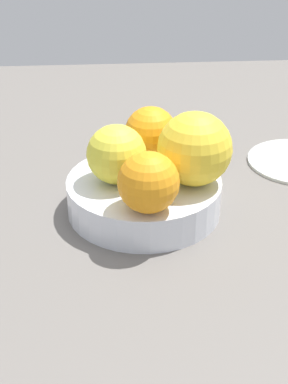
% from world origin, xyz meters
% --- Properties ---
extents(ground_plane, '(1.10, 1.10, 0.02)m').
position_xyz_m(ground_plane, '(0.00, 0.00, -0.01)').
color(ground_plane, '#66605B').
extents(fruit_bowl, '(0.17, 0.17, 0.04)m').
position_xyz_m(fruit_bowl, '(0.00, 0.00, 0.02)').
color(fruit_bowl, silver).
rests_on(fruit_bowl, ground_plane).
extents(orange_in_bowl_0, '(0.07, 0.07, 0.07)m').
position_xyz_m(orange_in_bowl_0, '(0.03, 0.00, 0.07)').
color(orange_in_bowl_0, yellow).
rests_on(orange_in_bowl_0, fruit_bowl).
extents(orange_in_bowl_1, '(0.08, 0.08, 0.08)m').
position_xyz_m(orange_in_bowl_1, '(-0.05, 0.01, 0.08)').
color(orange_in_bowl_1, yellow).
rests_on(orange_in_bowl_1, fruit_bowl).
extents(orange_in_bowl_2, '(0.06, 0.06, 0.06)m').
position_xyz_m(orange_in_bowl_2, '(-0.01, -0.06, 0.07)').
color(orange_in_bowl_2, orange).
rests_on(orange_in_bowl_2, fruit_bowl).
extents(orange_in_bowl_3, '(0.06, 0.06, 0.06)m').
position_xyz_m(orange_in_bowl_3, '(-0.00, 0.06, 0.07)').
color(orange_in_bowl_3, orange).
rests_on(orange_in_bowl_3, fruit_bowl).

